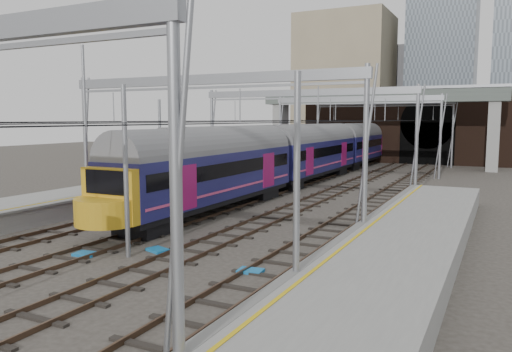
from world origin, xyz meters
The scene contains 12 objects.
ground centered at (0.00, 0.00, 0.00)m, with size 160.00×160.00×0.00m, color #38332D.
platform_right centered at (10.18, -1.50, 0.55)m, with size 4.32×47.00×1.12m.
tracks centered at (0.00, 15.00, 0.02)m, with size 14.40×80.00×0.22m.
overhead_line centered at (0.00, 21.49, 6.57)m, with size 16.80×80.00×8.00m.
retaining_wall centered at (1.40, 51.93, 4.33)m, with size 28.00×2.75×9.00m.
overbridge centered at (0.00, 46.00, 7.27)m, with size 28.00×3.00×9.25m.
city_skyline centered at (2.73, 70.48, 17.09)m, with size 37.50×27.50×60.00m.
train_main centered at (-2.00, 38.05, 2.63)m, with size 3.04×70.18×5.15m.
train_second centered at (-6.00, 37.88, 2.61)m, with size 3.00×52.06×5.10m.
equip_cover_a centered at (-1.73, 1.40, 0.06)m, with size 0.96×0.68×0.11m, color #176EB0.
equip_cover_b centered at (0.52, 3.26, 0.06)m, with size 0.94×0.66×0.11m, color #176EB0.
equip_cover_c centered at (5.44, 2.41, 0.05)m, with size 0.92×0.65×0.11m, color #176EB0.
Camera 1 is at (13.61, -13.52, 5.64)m, focal length 35.00 mm.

